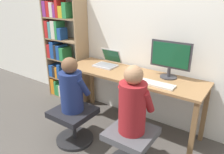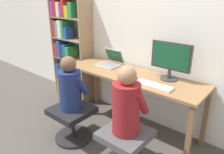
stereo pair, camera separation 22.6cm
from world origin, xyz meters
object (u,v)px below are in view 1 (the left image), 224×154
(desktop_monitor, at_px, (170,59))
(person_at_monitor, at_px, (133,103))
(laptop, at_px, (107,62))
(office_chair_right, at_px, (74,122))
(bookshelf, at_px, (61,48))
(keyboard, at_px, (156,84))
(office_chair_left, at_px, (131,144))
(person_at_laptop, at_px, (71,88))

(desktop_monitor, bearing_deg, person_at_monitor, -94.12)
(laptop, bearing_deg, person_at_monitor, -41.12)
(office_chair_right, relative_size, bookshelf, 0.27)
(laptop, height_order, bookshelf, bookshelf)
(keyboard, bearing_deg, office_chair_left, -92.77)
(desktop_monitor, height_order, laptop, desktop_monitor)
(laptop, distance_m, person_at_laptop, 0.76)
(office_chair_left, height_order, office_chair_right, same)
(laptop, height_order, office_chair_left, laptop)
(desktop_monitor, bearing_deg, person_at_laptop, -136.40)
(laptop, bearing_deg, person_at_laptop, -87.11)
(person_at_laptop, bearing_deg, desktop_monitor, 43.60)
(keyboard, distance_m, person_at_laptop, 0.95)
(person_at_monitor, distance_m, person_at_laptop, 0.78)
(office_chair_right, bearing_deg, bookshelf, 141.37)
(office_chair_left, bearing_deg, bookshelf, 156.57)
(laptop, bearing_deg, office_chair_left, -41.32)
(keyboard, height_order, person_at_laptop, person_at_laptop)
(person_at_laptop, bearing_deg, office_chair_left, 2.19)
(keyboard, xyz_separation_m, office_chair_left, (-0.02, -0.47, -0.52))
(laptop, relative_size, bookshelf, 0.18)
(desktop_monitor, xyz_separation_m, office_chair_left, (-0.05, -0.77, -0.75))
(keyboard, relative_size, person_at_laptop, 0.66)
(laptop, height_order, keyboard, laptop)
(office_chair_right, relative_size, person_at_monitor, 0.67)
(person_at_laptop, relative_size, bookshelf, 0.38)
(person_at_laptop, bearing_deg, keyboard, 31.88)
(keyboard, relative_size, bookshelf, 0.25)
(bookshelf, bearing_deg, person_at_laptop, -38.47)
(office_chair_right, bearing_deg, keyboard, 32.12)
(keyboard, distance_m, bookshelf, 1.86)
(laptop, bearing_deg, office_chair_right, -87.13)
(bookshelf, bearing_deg, keyboard, -9.66)
(desktop_monitor, xyz_separation_m, person_at_laptop, (-0.84, -0.80, -0.29))
(desktop_monitor, relative_size, person_at_monitor, 0.70)
(office_chair_left, relative_size, person_at_monitor, 0.67)
(office_chair_left, height_order, person_at_laptop, person_at_laptop)
(office_chair_right, xyz_separation_m, bookshelf, (-1.02, 0.82, 0.61))
(desktop_monitor, bearing_deg, keyboard, -96.17)
(person_at_monitor, bearing_deg, keyboard, 87.20)
(bookshelf, bearing_deg, office_chair_right, -38.63)
(bookshelf, bearing_deg, person_at_monitor, -23.30)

